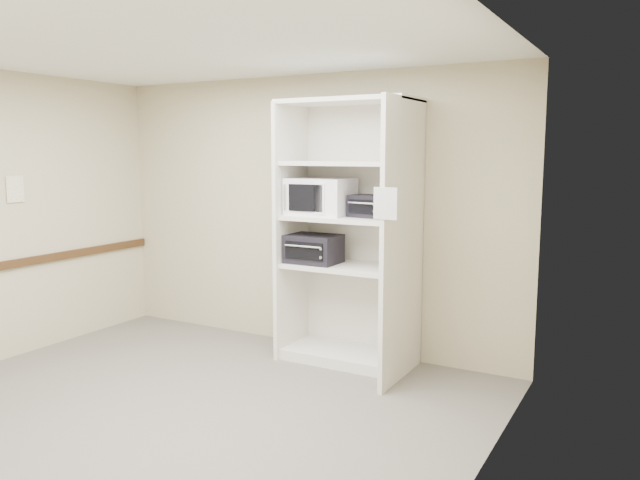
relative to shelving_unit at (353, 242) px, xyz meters
The scene contains 10 objects.
floor 2.15m from the shelving_unit, 111.36° to the right, with size 4.50×4.00×0.01m, color #625B55.
ceiling 2.41m from the shelving_unit, 111.36° to the right, with size 4.50×4.00×0.01m, color white.
wall_back 0.76m from the shelving_unit, 155.96° to the left, with size 4.50×0.02×2.70m, color #C0B28D.
wall_right 2.34m from the shelving_unit, 47.07° to the right, with size 0.02×4.00×2.70m, color #C0B28D.
shelving_unit is the anchor object (origin of this frame).
microwave 0.53m from the shelving_unit, behind, with size 0.57×0.43×0.34m, color white.
toaster_oven_upper 0.38m from the shelving_unit, ahead, with size 0.35×0.26×0.20m, color black.
toaster_oven_lower 0.39m from the shelving_unit, behind, with size 0.48×0.36×0.27m, color black.
paper_sign 0.96m from the shelving_unit, 47.15° to the right, with size 0.19×0.01×0.24m, color white.
wall_poster 3.23m from the shelving_unit, 155.50° to the right, with size 0.01×0.18×0.25m, color white.
Camera 1 is at (3.14, -3.37, 1.94)m, focal length 35.00 mm.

